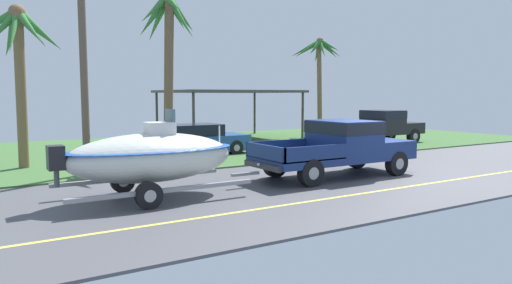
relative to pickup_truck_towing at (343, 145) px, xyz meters
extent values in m
cube|color=#4C4C51|center=(1.07, -0.64, -1.05)|extent=(36.00, 8.00, 0.06)
cube|color=#3D6633|center=(1.07, 10.36, -1.03)|extent=(36.00, 14.00, 0.11)
cube|color=#DBCC4C|center=(1.07, -2.44, -1.02)|extent=(34.20, 0.12, 0.01)
cube|color=navy|center=(-0.35, 0.00, -0.39)|extent=(5.45, 2.08, 0.22)
cube|color=navy|center=(1.61, 0.00, -0.09)|extent=(1.53, 2.08, 0.38)
cube|color=navy|center=(0.03, 0.00, 0.26)|extent=(1.63, 2.08, 1.08)
cube|color=black|center=(0.03, 0.00, 0.57)|extent=(1.65, 2.10, 0.38)
cube|color=#112047|center=(-1.93, 0.00, -0.26)|extent=(2.29, 2.08, 0.04)
cube|color=navy|center=(-1.93, 1.00, -0.06)|extent=(2.29, 0.08, 0.45)
cube|color=navy|center=(-1.93, -1.00, -0.06)|extent=(2.29, 0.08, 0.45)
cube|color=navy|center=(-3.03, 0.00, -0.06)|extent=(0.08, 2.08, 0.45)
cube|color=#333338|center=(-3.13, 0.00, -0.45)|extent=(0.12, 1.87, 0.16)
sphere|color=#B2B2B7|center=(-3.25, 0.00, -0.40)|extent=(0.10, 0.10, 0.10)
cylinder|color=black|center=(1.54, 0.93, -0.62)|extent=(0.80, 0.28, 0.80)
cylinder|color=#9E9EA3|center=(1.54, 0.93, -0.62)|extent=(0.36, 0.29, 0.36)
cylinder|color=black|center=(1.54, -0.93, -0.62)|extent=(0.80, 0.28, 0.80)
cylinder|color=#9E9EA3|center=(1.54, -0.93, -0.62)|extent=(0.36, 0.29, 0.36)
cylinder|color=black|center=(-2.04, 0.93, -0.62)|extent=(0.80, 0.28, 0.80)
cylinder|color=#9E9EA3|center=(-2.04, 0.93, -0.62)|extent=(0.36, 0.29, 0.36)
cylinder|color=black|center=(-2.04, -0.93, -0.62)|extent=(0.80, 0.28, 0.80)
cylinder|color=#9E9EA3|center=(-2.04, -0.93, -0.62)|extent=(0.36, 0.29, 0.36)
cube|color=gray|center=(-3.70, 0.00, -0.64)|extent=(0.90, 0.10, 0.08)
cube|color=gray|center=(-6.48, 1.01, -0.64)|extent=(4.65, 0.12, 0.10)
cube|color=gray|center=(-6.48, -1.01, -0.64)|extent=(4.65, 0.12, 0.10)
cylinder|color=black|center=(-6.94, 1.07, -0.70)|extent=(0.64, 0.22, 0.64)
cylinder|color=#9E9EA3|center=(-6.94, 1.07, -0.70)|extent=(0.29, 0.23, 0.29)
cylinder|color=black|center=(-6.94, -1.07, -0.70)|extent=(0.64, 0.22, 0.64)
cylinder|color=#9E9EA3|center=(-6.94, -1.07, -0.70)|extent=(0.29, 0.23, 0.29)
ellipsoid|color=silver|center=(-6.48, 0.00, 0.04)|extent=(4.33, 2.01, 1.25)
ellipsoid|color=#1E4CA5|center=(-6.48, 0.00, 0.25)|extent=(4.42, 2.05, 0.12)
cube|color=silver|center=(-6.26, 0.00, 0.61)|extent=(0.70, 0.60, 0.65)
cube|color=slate|center=(-5.96, 0.00, 1.09)|extent=(0.06, 0.56, 0.36)
cube|color=black|center=(-8.76, 0.00, 0.19)|extent=(0.36, 0.44, 0.56)
cylinder|color=#4C4C51|center=(-8.76, 0.00, -0.15)|extent=(0.12, 0.12, 0.69)
cylinder|color=silver|center=(-4.53, 0.00, 0.54)|extent=(0.04, 0.04, 0.50)
cube|color=black|center=(8.44, 6.58, -0.39)|extent=(5.39, 1.94, 0.22)
cube|color=black|center=(10.38, 6.58, -0.09)|extent=(1.51, 1.94, 0.38)
cube|color=black|center=(8.82, 6.58, 0.26)|extent=(1.62, 1.94, 1.08)
cube|color=black|center=(8.82, 6.58, 0.57)|extent=(1.64, 1.96, 0.38)
cube|color=black|center=(6.88, 6.58, -0.26)|extent=(2.26, 1.94, 0.04)
cube|color=black|center=(6.88, 7.51, -0.06)|extent=(2.26, 0.08, 0.45)
cube|color=black|center=(6.88, 5.65, -0.06)|extent=(2.26, 0.08, 0.45)
cube|color=black|center=(5.79, 6.58, -0.06)|extent=(0.08, 1.94, 0.45)
cube|color=#333338|center=(5.69, 6.58, -0.45)|extent=(0.12, 1.75, 0.16)
sphere|color=#B2B2B7|center=(5.57, 6.58, -0.40)|extent=(0.10, 0.10, 0.10)
cylinder|color=black|center=(10.31, 7.43, -0.62)|extent=(0.80, 0.28, 0.80)
cylinder|color=#9E9EA3|center=(10.31, 7.43, -0.62)|extent=(0.36, 0.29, 0.36)
cylinder|color=black|center=(10.31, 5.72, -0.62)|extent=(0.80, 0.28, 0.80)
cylinder|color=#9E9EA3|center=(10.31, 5.72, -0.62)|extent=(0.36, 0.29, 0.36)
cylinder|color=black|center=(6.77, 7.43, -0.62)|extent=(0.80, 0.28, 0.80)
cylinder|color=#9E9EA3|center=(6.77, 7.43, -0.62)|extent=(0.36, 0.29, 0.36)
cylinder|color=black|center=(6.77, 5.72, -0.62)|extent=(0.80, 0.28, 0.80)
cylinder|color=#9E9EA3|center=(6.77, 5.72, -0.62)|extent=(0.36, 0.29, 0.36)
cube|color=#234C89|center=(-2.03, 7.25, -0.49)|extent=(4.73, 1.79, 0.70)
cube|color=black|center=(-2.27, 7.25, 0.11)|extent=(2.65, 1.65, 0.50)
cylinder|color=black|center=(-0.42, 8.06, -0.69)|extent=(0.66, 0.22, 0.66)
cylinder|color=#9E9EA3|center=(-0.42, 8.06, -0.69)|extent=(0.30, 0.23, 0.30)
cylinder|color=black|center=(-0.42, 6.45, -0.69)|extent=(0.66, 0.22, 0.66)
cylinder|color=#9E9EA3|center=(-0.42, 6.45, -0.69)|extent=(0.30, 0.23, 0.30)
cylinder|color=black|center=(-3.64, 8.06, -0.69)|extent=(0.66, 0.22, 0.66)
cylinder|color=#9E9EA3|center=(-3.64, 8.06, -0.69)|extent=(0.30, 0.23, 0.30)
cylinder|color=black|center=(-3.64, 6.45, -0.69)|extent=(0.66, 0.22, 0.66)
cylinder|color=#9E9EA3|center=(-3.64, 6.45, -0.69)|extent=(0.30, 0.23, 0.30)
cylinder|color=#4C4238|center=(6.01, 15.34, 0.37)|extent=(0.14, 0.14, 2.78)
cylinder|color=#4C4238|center=(6.01, 10.04, 0.37)|extent=(0.14, 0.14, 2.78)
cylinder|color=#4C4238|center=(-0.81, 15.34, 0.37)|extent=(0.14, 0.14, 2.78)
cylinder|color=#4C4238|center=(-0.81, 10.04, 0.37)|extent=(0.14, 0.14, 2.78)
cube|color=#4C4742|center=(2.60, 12.69, 1.83)|extent=(7.32, 5.80, 0.14)
cylinder|color=brown|center=(8.85, 12.04, 2.00)|extent=(0.30, 0.53, 6.05)
cone|color=#2D6B2D|center=(9.46, 11.93, 4.52)|extent=(1.49, 0.59, 1.26)
cone|color=#2D6B2D|center=(9.35, 12.61, 4.50)|extent=(1.35, 1.48, 1.30)
cone|color=#2D6B2D|center=(9.03, 12.50, 4.41)|extent=(0.85, 1.37, 1.47)
cone|color=#2D6B2D|center=(8.25, 12.78, 4.55)|extent=(1.55, 1.81, 1.23)
cone|color=#2D6B2D|center=(8.00, 12.22, 4.49)|extent=(1.94, 0.75, 1.35)
cone|color=#2D6B2D|center=(8.31, 11.85, 4.57)|extent=(1.45, 0.83, 1.21)
cone|color=#2D6B2D|center=(8.58, 11.46, 4.47)|extent=(0.88, 1.45, 1.32)
cone|color=#2D6B2D|center=(9.08, 11.42, 4.69)|extent=(0.83, 1.50, 0.96)
cone|color=#2D6B2D|center=(9.37, 11.64, 4.52)|extent=(1.34, 1.12, 1.23)
sphere|color=brown|center=(8.85, 12.04, 5.02)|extent=(0.48, 0.48, 0.48)
cylinder|color=brown|center=(-3.96, 5.22, 2.09)|extent=(0.34, 0.80, 6.23)
cone|color=#387A38|center=(-3.46, 5.18, 4.62)|extent=(1.33, 0.49, 1.43)
cone|color=#387A38|center=(-3.44, 5.67, 4.71)|extent=(1.37, 1.24, 1.23)
cone|color=#387A38|center=(-4.11, 5.83, 4.46)|extent=(0.71, 1.58, 1.72)
cone|color=#387A38|center=(-4.43, 5.41, 4.49)|extent=(1.35, 0.83, 1.63)
cone|color=#387A38|center=(-4.53, 5.01, 4.68)|extent=(1.44, 0.78, 1.28)
cone|color=#387A38|center=(-4.01, 4.54, 4.88)|extent=(0.47, 1.54, 0.98)
cone|color=#387A38|center=(-3.66, 4.75, 4.44)|extent=(1.00, 1.31, 1.71)
cylinder|color=brown|center=(-8.79, 6.84, 1.72)|extent=(0.35, 0.69, 5.49)
cone|color=#387A38|center=(-8.11, 6.74, 3.85)|extent=(1.70, 0.64, 1.54)
cone|color=#387A38|center=(-8.28, 7.38, 3.94)|extent=(1.36, 1.41, 1.28)
cone|color=#387A38|center=(-8.96, 7.42, 3.74)|extent=(0.81, 1.58, 1.70)
cone|color=#387A38|center=(-8.99, 6.19, 3.70)|extent=(0.73, 1.58, 1.71)
cone|color=#387A38|center=(-8.49, 6.25, 3.90)|extent=(1.04, 1.55, 1.40)
sphere|color=brown|center=(-8.79, 6.84, 4.46)|extent=(0.56, 0.56, 0.56)
cylinder|color=brown|center=(-7.17, 4.35, 3.41)|extent=(0.24, 0.24, 8.85)
camera|label=1|loc=(-10.46, -11.54, 1.63)|focal=32.97mm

